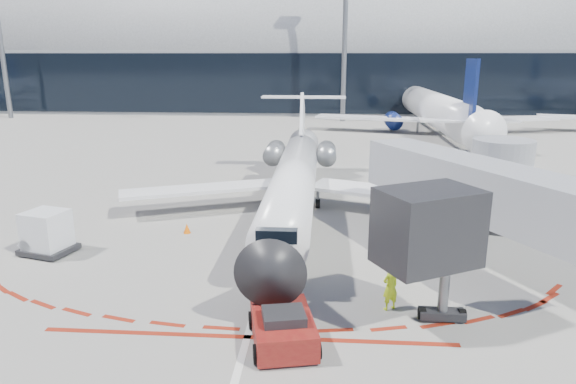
# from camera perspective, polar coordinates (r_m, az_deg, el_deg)

# --- Properties ---
(ground) EXTENTS (260.00, 260.00, 0.00)m
(ground) POSITION_cam_1_polar(r_m,az_deg,el_deg) (28.33, -1.09, -3.88)
(ground) COLOR slate
(ground) RESTS_ON ground
(apron_centerline) EXTENTS (0.25, 40.00, 0.01)m
(apron_centerline) POSITION_cam_1_polar(r_m,az_deg,el_deg) (30.22, -0.75, -2.65)
(apron_centerline) COLOR silver
(apron_centerline) RESTS_ON ground
(apron_stop_bar) EXTENTS (14.00, 0.25, 0.01)m
(apron_stop_bar) POSITION_cam_1_polar(r_m,az_deg,el_deg) (17.90, -4.54, -15.76)
(apron_stop_bar) COLOR maroon
(apron_stop_bar) RESTS_ON ground
(terminal_building) EXTENTS (150.00, 24.15, 24.00)m
(terminal_building) POSITION_cam_1_polar(r_m,az_deg,el_deg) (91.72, 2.66, 14.51)
(terminal_building) COLOR #95989B
(terminal_building) RESTS_ON ground
(jet_bridge) EXTENTS (10.03, 15.20, 4.90)m
(jet_bridge) POSITION_cam_1_polar(r_m,az_deg,el_deg) (25.55, 20.66, 0.08)
(jet_bridge) COLOR #9C9EA5
(jet_bridge) RESTS_ON ground
(light_mast_centre) EXTENTS (0.70, 0.70, 25.00)m
(light_mast_centre) POSITION_cam_1_polar(r_m,az_deg,el_deg) (74.83, 6.34, 17.40)
(light_mast_centre) COLOR slate
(light_mast_centre) RESTS_ON ground
(regional_jet) EXTENTS (21.09, 26.01, 6.51)m
(regional_jet) POSITION_cam_1_polar(r_m,az_deg,el_deg) (30.14, 0.75, 1.58)
(regional_jet) COLOR white
(regional_jet) RESTS_ON ground
(pushback_tug) EXTENTS (2.60, 4.98, 1.27)m
(pushback_tug) POSITION_cam_1_polar(r_m,az_deg,el_deg) (17.28, -0.59, -14.81)
(pushback_tug) COLOR #630E0E
(pushback_tug) RESTS_ON ground
(ramp_worker) EXTENTS (0.79, 0.72, 1.82)m
(ramp_worker) POSITION_cam_1_polar(r_m,az_deg,el_deg) (19.53, 11.30, -10.27)
(ramp_worker) COLOR #C1E818
(ramp_worker) RESTS_ON ground
(uld_container) EXTENTS (2.63, 2.39, 2.08)m
(uld_container) POSITION_cam_1_polar(r_m,az_deg,el_deg) (26.84, -25.21, -4.12)
(uld_container) COLOR black
(uld_container) RESTS_ON ground
(safety_cone_left) EXTENTS (0.38, 0.38, 0.53)m
(safety_cone_left) POSITION_cam_1_polar(r_m,az_deg,el_deg) (27.78, -11.17, -3.98)
(safety_cone_left) COLOR #EB6004
(safety_cone_left) RESTS_ON ground
(bg_airliner_1) EXTENTS (34.29, 36.31, 11.10)m
(bg_airliner_1) POSITION_cam_1_polar(r_m,az_deg,el_deg) (65.90, 16.27, 11.21)
(bg_airliner_1) COLOR white
(bg_airliner_1) RESTS_ON ground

